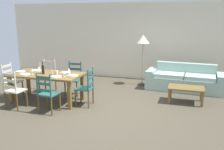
{
  "coord_description": "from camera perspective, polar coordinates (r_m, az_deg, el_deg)",
  "views": [
    {
      "loc": [
        1.96,
        -5.39,
        2.19
      ],
      "look_at": [
        0.15,
        0.45,
        0.75
      ],
      "focal_mm": 39.51,
      "sensor_mm": 36.0,
      "label": 1
    }
  ],
  "objects": [
    {
      "name": "candle_tall",
      "position": [
        6.76,
        -16.25,
        1.13
      ],
      "size": [
        0.05,
        0.05,
        0.29
      ],
      "color": "#998C66",
      "rests_on": "dining_table"
    },
    {
      "name": "dinner_plate_near_left",
      "position": [
        6.71,
        -19.39,
        0.17
      ],
      "size": [
        0.24,
        0.24,
        0.02
      ],
      "primitive_type": "cylinder",
      "color": "white",
      "rests_on": "dining_table"
    },
    {
      "name": "wine_bottle",
      "position": [
        6.62,
        -15.67,
        1.23
      ],
      "size": [
        0.07,
        0.07,
        0.32
      ],
      "color": "black",
      "rests_on": "dining_table"
    },
    {
      "name": "dinner_plate_head_west",
      "position": [
        7.1,
        -20.35,
        0.78
      ],
      "size": [
        0.24,
        0.24,
        0.02
      ],
      "primitive_type": "cylinder",
      "color": "white",
      "rests_on": "dining_table"
    },
    {
      "name": "coffee_table",
      "position": [
        6.7,
        16.74,
        -3.23
      ],
      "size": [
        0.9,
        0.56,
        0.42
      ],
      "color": "brown",
      "rests_on": "ground_plane"
    },
    {
      "name": "wine_glass_far_right",
      "position": [
        6.49,
        -9.94,
        1.22
      ],
      "size": [
        0.06,
        0.06,
        0.16
      ],
      "color": "white",
      "rests_on": "dining_table"
    },
    {
      "name": "dining_chair_head_west",
      "position": [
        7.37,
        -22.31,
        -1.19
      ],
      "size": [
        0.41,
        0.43,
        0.96
      ],
      "color": "beige",
      "rests_on": "ground_plane"
    },
    {
      "name": "dinner_plate_far_right",
      "position": [
        6.65,
        -10.58,
        0.59
      ],
      "size": [
        0.24,
        0.24,
        0.02
      ],
      "primitive_type": "cylinder",
      "color": "white",
      "rests_on": "dining_table"
    },
    {
      "name": "dining_chair_near_right",
      "position": [
        5.89,
        -14.73,
        -4.11
      ],
      "size": [
        0.45,
        0.43,
        0.96
      ],
      "color": "#245A51",
      "rests_on": "ground_plane"
    },
    {
      "name": "wine_glass_far_left",
      "position": [
        6.91,
        -16.56,
        1.6
      ],
      "size": [
        0.06,
        0.06,
        0.16
      ],
      "color": "white",
      "rests_on": "dining_table"
    },
    {
      "name": "dinner_plate_near_right",
      "position": [
        6.22,
        -12.71,
        -0.38
      ],
      "size": [
        0.24,
        0.24,
        0.02
      ],
      "primitive_type": "cylinder",
      "color": "white",
      "rests_on": "dining_table"
    },
    {
      "name": "dinner_plate_far_left",
      "position": [
        7.11,
        -17.02,
        1.04
      ],
      "size": [
        0.24,
        0.24,
        0.02
      ],
      "primitive_type": "cylinder",
      "color": "white",
      "rests_on": "dining_table"
    },
    {
      "name": "dinner_plate_head_east",
      "position": [
        6.29,
        -8.97,
        -0.08
      ],
      "size": [
        0.24,
        0.24,
        0.02
      ],
      "primitive_type": "cylinder",
      "color": "white",
      "rests_on": "dining_table"
    },
    {
      "name": "fork_near_right",
      "position": [
        6.3,
        -13.89,
        -0.33
      ],
      "size": [
        0.02,
        0.17,
        0.01
      ],
      "primitive_type": "cube",
      "rotation": [
        0.0,
        0.0,
        -0.03
      ],
      "color": "silver",
      "rests_on": "dining_table"
    },
    {
      "name": "wine_glass_near_left",
      "position": [
        6.69,
        -18.0,
        1.13
      ],
      "size": [
        0.06,
        0.06,
        0.16
      ],
      "color": "white",
      "rests_on": "dining_table"
    },
    {
      "name": "standing_lamp",
      "position": [
        8.0,
        7.19,
        7.55
      ],
      "size": [
        0.4,
        0.4,
        1.64
      ],
      "color": "#332D28",
      "rests_on": "ground_plane"
    },
    {
      "name": "couch",
      "position": [
        7.89,
        16.44,
        -1.23
      ],
      "size": [
        2.33,
        0.95,
        0.8
      ],
      "color": "#94B2A4",
      "rests_on": "ground_plane"
    },
    {
      "name": "dining_table",
      "position": [
        6.68,
        -14.96,
        -0.42
      ],
      "size": [
        1.9,
        0.96,
        0.75
      ],
      "color": "brown",
      "rests_on": "ground_plane"
    },
    {
      "name": "fork_far_right",
      "position": [
        6.72,
        -11.71,
        0.62
      ],
      "size": [
        0.02,
        0.17,
        0.01
      ],
      "primitive_type": "cube",
      "rotation": [
        0.0,
        0.0,
        -0.04
      ],
      "color": "silver",
      "rests_on": "dining_table"
    },
    {
      "name": "dining_chair_near_left",
      "position": [
        6.41,
        -21.79,
        -3.21
      ],
      "size": [
        0.45,
        0.43,
        0.96
      ],
      "color": "beige",
      "rests_on": "ground_plane"
    },
    {
      "name": "fork_near_left",
      "position": [
        6.8,
        -20.41,
        0.21
      ],
      "size": [
        0.02,
        0.17,
        0.01
      ],
      "primitive_type": "cube",
      "rotation": [
        0.0,
        0.0,
        0.05
      ],
      "color": "silver",
      "rests_on": "dining_table"
    },
    {
      "name": "coffee_cup_primary",
      "position": [
        6.54,
        -12.7,
        0.59
      ],
      "size": [
        0.07,
        0.07,
        0.09
      ],
      "primitive_type": "cylinder",
      "color": "beige",
      "rests_on": "dining_table"
    },
    {
      "name": "wall_far",
      "position": [
        8.95,
        4.55,
        7.81
      ],
      "size": [
        9.6,
        0.16,
        2.7
      ],
      "primitive_type": "cube",
      "color": "beige",
      "rests_on": "ground_plane"
    },
    {
      "name": "dining_chair_far_left",
      "position": [
        7.6,
        -14.59,
        -0.22
      ],
      "size": [
        0.43,
        0.41,
        0.96
      ],
      "color": "beige",
      "rests_on": "ground_plane"
    },
    {
      "name": "dining_chair_head_east",
      "position": [
        6.2,
        -5.98,
        -2.85
      ],
      "size": [
        0.42,
        0.44,
        0.96
      ],
      "color": "#245250",
      "rests_on": "ground_plane"
    },
    {
      "name": "fork_head_east",
      "position": [
        6.35,
        -10.18,
        -0.04
      ],
      "size": [
        0.03,
        0.17,
        0.01
      ],
      "primitive_type": "cube",
      "rotation": [
        0.0,
        0.0,
        -0.1
      ],
      "color": "silver",
      "rests_on": "dining_table"
    },
    {
      "name": "fork_head_west",
      "position": [
        7.19,
        -21.3,
        0.81
      ],
      "size": [
        0.02,
        0.17,
        0.01
      ],
      "primitive_type": "cube",
      "rotation": [
        0.0,
        0.0,
        -0.04
      ],
      "color": "silver",
      "rests_on": "dining_table"
    },
    {
      "name": "candle_short",
      "position": [
        6.52,
        -13.72,
        0.44
      ],
      "size": [
        0.05,
        0.05,
        0.14
      ],
      "color": "#998C66",
      "rests_on": "dining_table"
    },
    {
      "name": "fork_far_left",
      "position": [
        7.19,
        -18.01,
        1.07
      ],
      "size": [
        0.02,
        0.17,
        0.01
      ],
      "primitive_type": "cube",
      "rotation": [
        0.0,
        0.0,
        -0.03
      ],
      "color": "silver",
      "rests_on": "dining_table"
    },
    {
      "name": "wine_glass_near_right",
      "position": [
        6.22,
        -11.06,
        0.66
      ],
      "size": [
        0.06,
        0.06,
        0.16
      ],
      "color": "white",
      "rests_on": "dining_table"
    },
    {
      "name": "dining_chair_far_right",
      "position": [
        7.14,
        -8.83,
        -0.79
      ],
      "size": [
        0.44,
        0.42,
        0.96
      ],
      "color": "#235251",
      "rests_on": "ground_plane"
    },
    {
      "name": "ground_plane",
      "position": [
        6.14,
        -2.58,
        -7.76
      ],
      "size": [
        9.6,
        9.6,
        0.02
      ],
      "primitive_type": "cube",
      "color": "#494233"
    }
  ]
}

